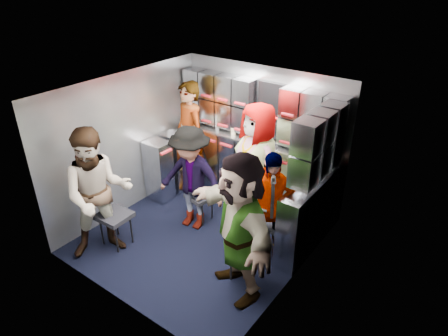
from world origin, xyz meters
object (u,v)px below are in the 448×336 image
Objects in this scene: jump_seat_mid_right at (274,226)px; attendant_standing at (189,138)px; attendant_arc_e at (240,227)px; jump_seat_mid_left at (200,198)px; attendant_arc_a at (98,194)px; attendant_arc_c at (257,165)px; jump_seat_center at (262,189)px; jump_seat_near_right at (247,252)px; attendant_arc_d at (269,207)px; attendant_arc_b at (191,179)px; jump_seat_near_left at (114,217)px.

jump_seat_mid_right is 0.23× the size of attendant_standing.
jump_seat_mid_right is 0.23× the size of attendant_arc_e.
attendant_arc_a is (-0.55, -1.29, 0.51)m from jump_seat_mid_left.
jump_seat_center is at bearing 114.96° from attendant_arc_c.
jump_seat_center is 1.04× the size of jump_seat_near_right.
attendant_standing is (-1.37, -0.03, 0.49)m from jump_seat_center.
jump_seat_near_right is 0.26× the size of attendant_arc_e.
attendant_standing is 1.01× the size of attendant_arc_c.
attendant_arc_a is at bearing -160.38° from jump_seat_near_right.
attendant_arc_d is at bearing -90.00° from jump_seat_mid_right.
attendant_arc_c is at bearing 93.49° from attendant_arc_d.
jump_seat_center is 1.18× the size of jump_seat_mid_right.
attendant_arc_c is (-0.59, 1.12, 0.50)m from jump_seat_near_right.
jump_seat_center is at bearing 43.53° from attendant_arc_b.
jump_seat_center is at bearing 132.66° from jump_seat_mid_right.
jump_seat_mid_right is 1.30m from attendant_arc_b.
attendant_arc_d reaches higher than jump_seat_mid_right.
jump_seat_near_left is at bearing -146.63° from jump_seat_mid_right.
jump_seat_mid_right is at bearing 121.49° from attendant_arc_e.
jump_seat_near_left is 0.27× the size of attendant_arc_a.
attendant_arc_c reaches higher than jump_seat_center.
jump_seat_mid_right is at bearing 2.84° from attendant_arc_b.
attendant_arc_d reaches higher than jump_seat_near_right.
attendant_arc_b is (0.71, -0.80, -0.15)m from attendant_standing.
jump_seat_near_right is 1.38m from attendant_arc_b.
attendant_arc_d is at bearing 93.89° from jump_seat_near_right.
attendant_standing reaches higher than jump_seat_near_left.
attendant_arc_e is (0.59, -1.48, 0.46)m from jump_seat_center.
attendant_arc_a is (-1.77, -1.34, 0.51)m from jump_seat_mid_right.
attendant_arc_a is 1.25m from attendant_arc_b.
attendant_standing is at bearing 138.80° from jump_seat_mid_left.
attendant_standing is at bearing 40.37° from attendant_arc_a.
jump_seat_mid_left is 1.28m from attendant_arc_d.
jump_seat_center is at bearing 140.84° from attendant_arc_e.
jump_seat_near_left reaches higher than jump_seat_mid_left.
attendant_arc_c reaches higher than jump_seat_mid_left.
attendant_arc_e reaches higher than jump_seat_near_left.
jump_seat_mid_left is 1.22m from jump_seat_mid_right.
jump_seat_mid_left is 1.59m from attendant_arc_e.
jump_seat_center is 0.32× the size of attendant_arc_b.
jump_seat_near_right is at bearing -125.29° from attendant_arc_d.
jump_seat_mid_right is at bearing 33.37° from jump_seat_near_left.
attendant_arc_d is at bearing -22.38° from attendant_arc_c.
jump_seat_center reaches higher than jump_seat_near_left.
attendant_arc_c is 1.21× the size of attendant_arc_d.
attendant_arc_c reaches higher than attendant_arc_d.
jump_seat_mid_left is 0.44m from attendant_arc_b.
attendant_standing is (-0.71, 0.62, 0.55)m from jump_seat_mid_left.
attendant_standing reaches higher than attendant_arc_c.
jump_seat_center is 0.27× the size of attendant_standing.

